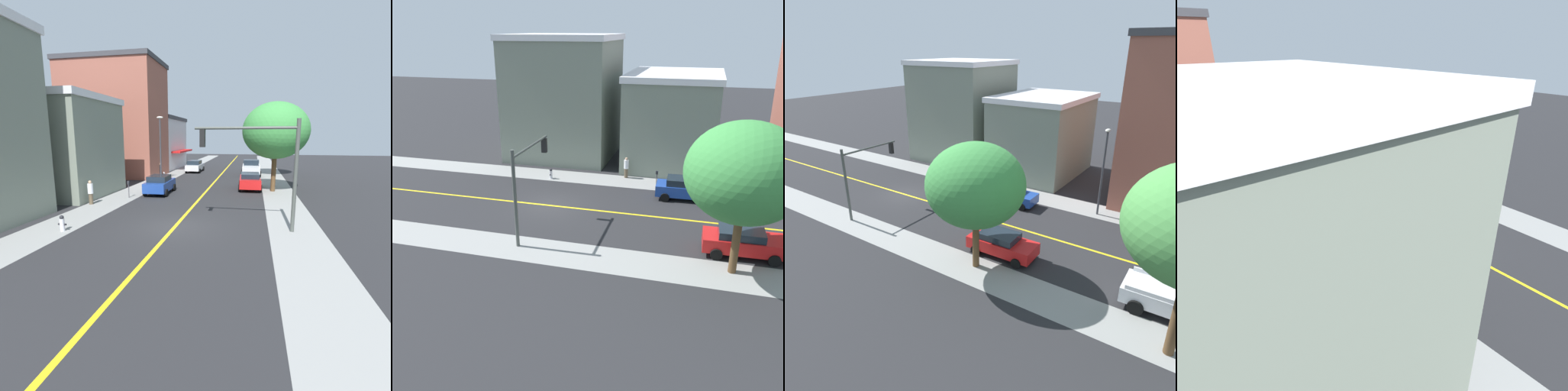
# 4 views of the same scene
# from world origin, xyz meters

# --- Properties ---
(ground_plane) EXTENTS (140.00, 140.00, 0.00)m
(ground_plane) POSITION_xyz_m (0.00, 0.00, 0.00)
(ground_plane) COLOR #262628
(sidewalk_left) EXTENTS (2.76, 126.00, 0.01)m
(sidewalk_left) POSITION_xyz_m (-6.31, 0.00, 0.00)
(sidewalk_left) COLOR gray
(sidewalk_left) RESTS_ON ground
(sidewalk_right) EXTENTS (2.76, 126.00, 0.01)m
(sidewalk_right) POSITION_xyz_m (6.31, 0.00, 0.00)
(sidewalk_right) COLOR gray
(sidewalk_right) RESTS_ON ground
(road_centerline_stripe) EXTENTS (0.20, 126.00, 0.00)m
(road_centerline_stripe) POSITION_xyz_m (0.00, 0.00, 0.00)
(road_centerline_stripe) COLOR yellow
(road_centerline_stripe) RESTS_ON ground
(brick_apartment_block) EXTENTS (9.07, 9.60, 11.06)m
(brick_apartment_block) POSITION_xyz_m (-12.73, -2.95, 5.55)
(brick_apartment_block) COLOR gray
(brick_apartment_block) RESTS_ON ground
(pale_office_building) EXTENTS (10.19, 7.97, 8.02)m
(pale_office_building) POSITION_xyz_m (-12.73, 7.23, 4.03)
(pale_office_building) COLOR gray
(pale_office_building) RESTS_ON ground
(street_tree_right_corner) EXTENTS (5.70, 5.70, 7.73)m
(street_tree_right_corner) POSITION_xyz_m (5.83, 12.00, 5.29)
(street_tree_right_corner) COLOR brown
(street_tree_right_corner) RESTS_ON ground
(fire_hydrant) EXTENTS (0.44, 0.24, 0.84)m
(fire_hydrant) POSITION_xyz_m (-5.48, -1.82, 0.41)
(fire_hydrant) COLOR silver
(fire_hydrant) RESTS_ON ground
(parking_meter) EXTENTS (0.12, 0.18, 1.35)m
(parking_meter) POSITION_xyz_m (-5.60, 6.79, 0.89)
(parking_meter) COLOR #4C4C51
(parking_meter) RESTS_ON ground
(traffic_light_mast) EXTENTS (5.17, 0.32, 5.63)m
(traffic_light_mast) POSITION_xyz_m (4.42, 0.37, 3.81)
(traffic_light_mast) COLOR #474C47
(traffic_light_mast) RESTS_ON ground
(red_sedan_right_curb) EXTENTS (2.16, 4.47, 1.52)m
(red_sedan_right_curb) POSITION_xyz_m (3.80, 12.61, 0.81)
(red_sedan_right_curb) COLOR red
(red_sedan_right_curb) RESTS_ON ground
(blue_sedan_left_curb) EXTENTS (2.10, 4.17, 1.57)m
(blue_sedan_left_curb) POSITION_xyz_m (-3.73, 9.01, 0.83)
(blue_sedan_left_curb) COLOR #1E429E
(blue_sedan_left_curb) RESTS_ON ground
(pedestrian_white_shirt) EXTENTS (0.39, 0.39, 1.73)m
(pedestrian_white_shirt) POSITION_xyz_m (-7.32, 4.09, 0.91)
(pedestrian_white_shirt) COLOR brown
(pedestrian_white_shirt) RESTS_ON ground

